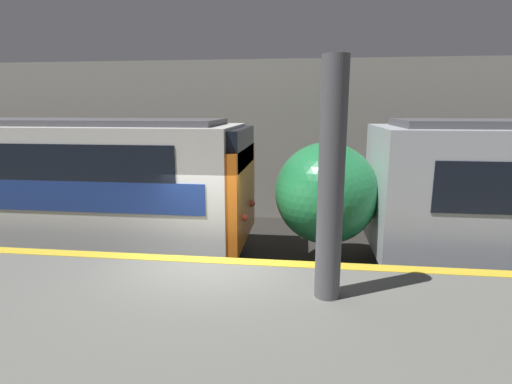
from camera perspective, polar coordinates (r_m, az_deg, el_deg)
The scene contains 4 objects.
ground_plane at distance 8.19m, azimuth -6.12°, elevation -16.31°, with size 120.00×120.00×0.00m, color #282623.
platform at distance 6.36m, azimuth -10.30°, elevation -19.91°, with size 40.00×3.76×1.09m.
station_rear_barrier at distance 13.93m, azimuth -0.03°, elevation 7.28°, with size 50.00×0.15×5.43m.
support_pillar_near at distance 5.79m, azimuth 10.68°, elevation 1.34°, with size 0.38×0.38×3.50m.
Camera 1 is at (1.71, -7.00, 3.90)m, focal length 28.00 mm.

